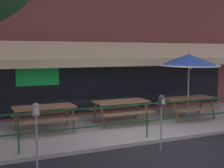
% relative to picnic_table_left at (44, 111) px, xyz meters
% --- Properties ---
extents(ground_plane, '(120.00, 120.00, 0.00)m').
position_rel_picnic_table_left_xyz_m(ground_plane, '(2.44, -2.17, -0.71)').
color(ground_plane, black).
extents(patio_deck, '(15.00, 4.00, 0.10)m').
position_rel_picnic_table_left_xyz_m(patio_deck, '(2.44, -0.17, -0.66)').
color(patio_deck, '#9E998E').
rests_on(patio_deck, ground).
extents(restaurant_building, '(15.00, 1.60, 7.82)m').
position_rel_picnic_table_left_xyz_m(restaurant_building, '(2.44, 2.05, 3.17)').
color(restaurant_building, brown).
rests_on(restaurant_building, ground).
extents(patio_railing, '(13.84, 0.04, 0.97)m').
position_rel_picnic_table_left_xyz_m(patio_railing, '(2.44, -1.87, 0.09)').
color(patio_railing, '#194723').
rests_on(patio_railing, patio_deck).
extents(picnic_table_left, '(1.80, 1.42, 0.76)m').
position_rel_picnic_table_left_xyz_m(picnic_table_left, '(0.00, 0.00, 0.00)').
color(picnic_table_left, brown).
rests_on(picnic_table_left, patio_deck).
extents(picnic_table_centre, '(1.80, 1.42, 0.76)m').
position_rel_picnic_table_left_xyz_m(picnic_table_centre, '(2.55, -0.00, 0.00)').
color(picnic_table_centre, brown).
rests_on(picnic_table_centre, patio_deck).
extents(picnic_table_right, '(1.80, 1.42, 0.76)m').
position_rel_picnic_table_left_xyz_m(picnic_table_right, '(5.10, -0.33, 0.00)').
color(picnic_table_right, brown).
rests_on(picnic_table_right, patio_deck).
extents(patio_umbrella_right, '(2.14, 2.14, 2.38)m').
position_rel_picnic_table_left_xyz_m(patio_umbrella_right, '(5.10, -0.27, 1.47)').
color(patio_umbrella_right, '#B7B2A8').
rests_on(patio_umbrella_right, patio_deck).
extents(parking_meter_near, '(0.15, 0.16, 1.42)m').
position_rel_picnic_table_left_xyz_m(parking_meter_near, '(-0.76, -2.72, 0.44)').
color(parking_meter_near, gray).
rests_on(parking_meter_near, ground).
extents(parking_meter_far, '(0.15, 0.16, 1.42)m').
position_rel_picnic_table_left_xyz_m(parking_meter_far, '(2.31, -2.77, 0.44)').
color(parking_meter_far, gray).
rests_on(parking_meter_far, ground).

